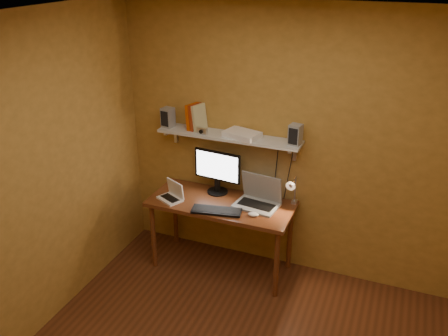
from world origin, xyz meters
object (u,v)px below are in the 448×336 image
at_px(mouse, 253,214).
at_px(speaker_right, 295,135).
at_px(router, 242,134).
at_px(wall_shelf, 229,136).
at_px(monitor, 217,170).
at_px(shelf_camera, 202,131).
at_px(speaker_left, 168,117).
at_px(desk, 221,210).
at_px(keyboard, 217,211).
at_px(laptop, 259,197).
at_px(desk_lamp, 293,189).
at_px(netbook, 172,194).

distance_m(mouse, speaker_right, 0.82).
bearing_deg(router, wall_shelf, 176.20).
xyz_separation_m(wall_shelf, router, (0.14, -0.01, 0.04)).
relative_size(monitor, shelf_camera, 4.39).
bearing_deg(speaker_left, desk, -5.79).
xyz_separation_m(desk, keyboard, (0.03, -0.19, 0.10)).
bearing_deg(keyboard, router, 63.75).
xyz_separation_m(monitor, shelf_camera, (-0.13, -0.06, 0.41)).
bearing_deg(monitor, speaker_left, -175.54).
relative_size(monitor, keyboard, 1.06).
xyz_separation_m(laptop, router, (-0.21, 0.09, 0.57)).
height_order(wall_shelf, laptop, wall_shelf).
bearing_deg(speaker_right, router, -170.40).
xyz_separation_m(desk, speaker_right, (0.64, 0.18, 0.80)).
distance_m(laptop, router, 0.62).
distance_m(wall_shelf, mouse, 0.77).
bearing_deg(monitor, keyboard, -63.11).
distance_m(laptop, shelf_camera, 0.83).
bearing_deg(speaker_right, wall_shelf, -171.17).
bearing_deg(speaker_right, mouse, -119.67).
bearing_deg(speaker_left, desk_lamp, 7.80).
height_order(laptop, netbook, laptop).
distance_m(keyboard, desk_lamp, 0.73).
height_order(monitor, desk_lamp, monitor).
relative_size(speaker_left, speaker_right, 1.02).
xyz_separation_m(laptop, speaker_left, (-0.99, 0.09, 0.64)).
xyz_separation_m(desk_lamp, shelf_camera, (-0.90, -0.01, 0.45)).
xyz_separation_m(netbook, keyboard, (0.50, -0.08, -0.04)).
distance_m(laptop, mouse, 0.24).
relative_size(desk, monitor, 2.86).
distance_m(wall_shelf, netbook, 0.79).
xyz_separation_m(keyboard, speaker_left, (-0.67, 0.38, 0.71)).
height_order(speaker_right, router, speaker_right).
bearing_deg(desk, wall_shelf, 90.00).
bearing_deg(wall_shelf, desk, -90.00).
xyz_separation_m(laptop, shelf_camera, (-0.59, 0.02, 0.58)).
xyz_separation_m(wall_shelf, speaker_left, (-0.64, -0.01, 0.11)).
xyz_separation_m(desk_lamp, speaker_left, (-1.30, 0.06, 0.51)).
relative_size(speaker_right, shelf_camera, 1.69).
relative_size(keyboard, speaker_left, 2.41).
height_order(desk, laptop, laptop).
bearing_deg(wall_shelf, speaker_right, -0.97).
bearing_deg(laptop, monitor, 177.17).
xyz_separation_m(mouse, speaker_right, (0.27, 0.32, 0.70)).
distance_m(wall_shelf, speaker_right, 0.65).
bearing_deg(monitor, desk_lamp, 1.68).
bearing_deg(desk_lamp, speaker_left, 177.32).
relative_size(wall_shelf, laptop, 3.20).
distance_m(desk, speaker_right, 1.04).
relative_size(wall_shelf, keyboard, 3.02).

